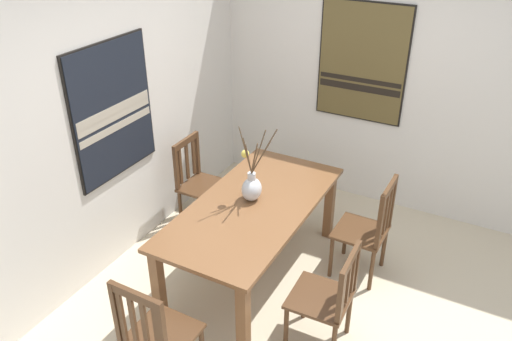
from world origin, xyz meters
name	(u,v)px	position (x,y,z in m)	size (l,w,h in m)	color
ground_plane	(311,303)	(0.00, 0.00, -0.01)	(6.40, 6.40, 0.03)	beige
wall_back	(117,110)	(0.00, 1.86, 1.35)	(6.40, 0.12, 2.70)	silver
wall_side	(392,80)	(1.86, 0.00, 1.35)	(0.12, 6.40, 2.70)	silver
dining_table	(253,215)	(0.10, 0.60, 0.62)	(1.83, 0.90, 0.73)	brown
centerpiece_vase	(252,186)	(0.15, 0.64, 0.86)	(0.25, 0.29, 0.72)	silver
chair_0	(200,182)	(0.55, 1.45, 0.46)	(0.42, 0.42, 0.91)	#4C301C
chair_1	(327,297)	(-0.35, -0.25, 0.45)	(0.43, 0.43, 0.87)	#4C301C
chair_2	(368,229)	(0.56, -0.25, 0.48)	(0.42, 0.42, 0.95)	#4C301C
chair_3	(156,335)	(-1.23, 0.59, 0.48)	(0.42, 0.42, 0.95)	#4C301C
painting_on_back_wall	(113,111)	(-0.12, 1.79, 1.40)	(0.90, 0.05, 1.15)	black
painting_on_side_wall	(362,63)	(1.79, 0.30, 1.49)	(0.05, 0.89, 1.18)	black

